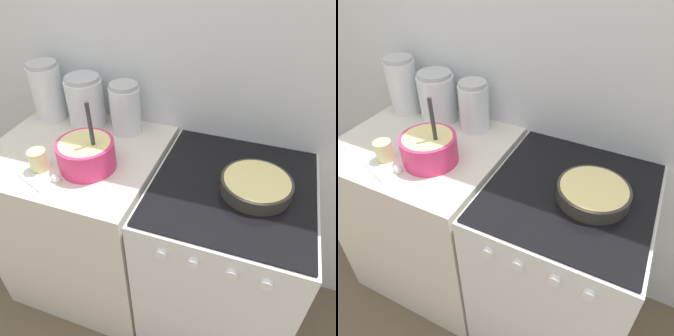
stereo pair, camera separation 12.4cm
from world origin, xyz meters
The scene contains 11 objects.
wall_back centered at (0.00, 0.68, 1.20)m, with size 4.49×0.05×2.40m.
countertop_cabinet centered at (-0.37, 0.33, 0.45)m, with size 0.74×0.66×0.90m.
stove centered at (0.33, 0.33, 0.45)m, with size 0.63×0.67×0.90m.
mixing_bowl centered at (-0.25, 0.25, 0.96)m, with size 0.23×0.23×0.30m.
baking_pan centered at (0.41, 0.32, 0.92)m, with size 0.26×0.26×0.05m.
storage_jar_left centered at (-0.63, 0.55, 1.02)m, with size 0.15×0.15×0.28m.
storage_jar_middle centered at (-0.42, 0.55, 1.00)m, with size 0.17×0.17×0.24m.
storage_jar_right centered at (-0.22, 0.55, 1.00)m, with size 0.14×0.14×0.23m.
tin_can centered at (-0.42, 0.16, 0.94)m, with size 0.07×0.07×0.09m.
recipe_page centered at (-0.37, 0.19, 0.90)m, with size 0.25×0.30×0.01m.
measuring_spoon centered at (-0.33, 0.12, 0.91)m, with size 0.12×0.04×0.04m.
Camera 1 is at (0.40, -0.64, 1.72)m, focal length 35.00 mm.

